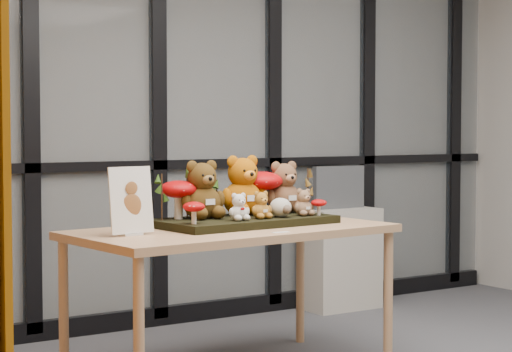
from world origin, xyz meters
TOP-DOWN VIEW (x-y plane):
  - room_shell at (0.00, 0.00)m, footprint 5.00×5.00m
  - glass_partition at (-0.00, 2.47)m, footprint 4.90×0.06m
  - display_table at (-0.69, 1.16)m, footprint 1.72×0.97m
  - diorama_tray at (-0.58, 1.23)m, footprint 0.99×0.56m
  - bear_pooh_yellow at (-0.52, 1.33)m, footprint 0.29×0.27m
  - bear_brown_medium at (-0.79, 1.30)m, footprint 0.27×0.25m
  - bear_tan_back at (-0.24, 1.34)m, footprint 0.26×0.24m
  - bear_small_yellow at (-0.54, 1.12)m, footprint 0.13×0.12m
  - bear_white_bow at (-0.69, 1.10)m, footprint 0.13×0.12m
  - bear_beige_small at (-0.26, 1.13)m, footprint 0.13×0.12m
  - plush_cream_hedgehog at (-0.41, 1.12)m, footprint 0.09×0.09m
  - mushroom_back_left at (-0.91, 1.34)m, footprint 0.20×0.20m
  - mushroom_back_right at (-0.38, 1.36)m, footprint 0.23×0.23m
  - mushroom_front_left at (-0.97, 1.07)m, footprint 0.11×0.11m
  - mushroom_front_right at (-0.18, 1.10)m, footprint 0.09×0.09m
  - sprig_green_far_left at (-1.02, 1.31)m, footprint 0.05×0.05m
  - sprig_green_mid_left at (-0.83, 1.38)m, footprint 0.05×0.05m
  - sprig_dry_far_right at (-0.17, 1.37)m, footprint 0.05×0.05m
  - sprig_dry_mid_right at (-0.15, 1.24)m, footprint 0.05×0.05m
  - sprig_green_centre at (-0.64, 1.41)m, footprint 0.05×0.05m
  - sign_holder at (-1.28, 1.12)m, footprint 0.24×0.07m
  - label_card at (-0.61, 0.83)m, footprint 0.09×0.03m
  - cabinet at (0.89, 2.27)m, footprint 0.54×0.31m
  - monitor at (0.89, 2.29)m, footprint 0.43×0.04m

SIDE VIEW (x-z plane):
  - cabinet at x=0.89m, z-range 0.00..0.71m
  - display_table at x=-0.69m, z-range 0.32..1.10m
  - label_card at x=-0.61m, z-range 0.78..0.78m
  - diorama_tray at x=-0.58m, z-range 0.78..0.82m
  - mushroom_front_right at x=-0.18m, z-range 0.82..0.91m
  - monitor at x=0.89m, z-range 0.71..1.02m
  - plush_cream_hedgehog at x=-0.41m, z-range 0.82..0.93m
  - mushroom_front_left at x=-0.97m, z-range 0.82..0.94m
  - bear_white_bow at x=-0.69m, z-range 0.82..0.97m
  - bear_small_yellow at x=-0.54m, z-range 0.82..0.98m
  - bear_beige_small at x=-0.26m, z-range 0.82..0.98m
  - sprig_green_centre at x=-0.64m, z-range 0.82..1.01m
  - mushroom_back_left at x=-0.91m, z-range 0.82..1.04m
  - sign_holder at x=-1.28m, z-range 0.77..1.10m
  - sprig_green_far_left at x=-1.02m, z-range 0.82..1.06m
  - sprig_dry_mid_right at x=-0.15m, z-range 0.82..1.07m
  - sprig_dry_far_right at x=-0.17m, z-range 0.82..1.07m
  - mushroom_back_right at x=-0.38m, z-range 0.82..1.07m
  - sprig_green_mid_left at x=-0.83m, z-range 0.82..1.08m
  - bear_tan_back at x=-0.24m, z-range 0.82..1.13m
  - bear_brown_medium at x=-0.79m, z-range 0.82..1.15m
  - bear_pooh_yellow at x=-0.52m, z-range 0.82..1.17m
  - glass_partition at x=0.00m, z-range 0.03..2.81m
  - room_shell at x=0.00m, z-range -0.82..4.18m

